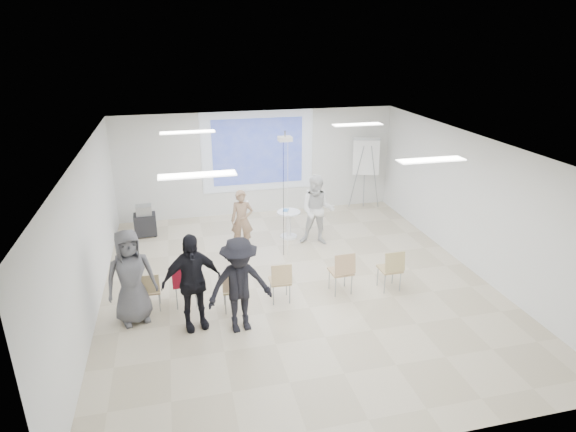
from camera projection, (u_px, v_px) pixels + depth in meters
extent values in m
cube|color=beige|center=(297.00, 285.00, 10.33)|extent=(8.00, 9.00, 0.10)
cube|color=white|center=(298.00, 143.00, 9.22)|extent=(8.00, 9.00, 0.10)
cube|color=silver|center=(258.00, 163.00, 13.91)|extent=(8.00, 0.10, 3.00)
cube|color=silver|center=(86.00, 237.00, 8.89)|extent=(0.10, 9.00, 3.00)
cube|color=silver|center=(474.00, 203.00, 10.66)|extent=(0.10, 9.00, 3.00)
cube|color=silver|center=(258.00, 151.00, 13.72)|extent=(3.20, 0.01, 2.30)
cube|color=#3346AE|center=(258.00, 152.00, 13.71)|extent=(2.60, 0.01, 1.90)
cylinder|color=white|center=(289.00, 236.00, 12.61)|extent=(0.57, 0.57, 0.05)
cylinder|color=white|center=(289.00, 225.00, 12.49)|extent=(0.16, 0.16, 0.65)
cylinder|color=white|center=(289.00, 212.00, 12.37)|extent=(0.78, 0.78, 0.04)
cube|color=white|center=(290.00, 212.00, 12.32)|extent=(0.22, 0.17, 0.01)
cube|color=#4388C9|center=(286.00, 210.00, 12.42)|extent=(0.20, 0.24, 0.02)
imported|color=#9C795F|center=(242.00, 216.00, 11.68)|extent=(0.69, 0.53, 1.71)
imported|color=white|center=(317.00, 207.00, 11.91)|extent=(1.17, 1.06, 1.98)
cube|color=white|center=(247.00, 202.00, 11.85)|extent=(0.07, 0.13, 0.04)
cube|color=silver|center=(308.00, 191.00, 11.98)|extent=(0.08, 0.13, 0.04)
cube|color=tan|center=(151.00, 290.00, 9.24)|extent=(0.37, 0.37, 0.04)
cube|color=tan|center=(149.00, 284.00, 9.00)|extent=(0.37, 0.08, 0.36)
cylinder|color=gray|center=(143.00, 304.00, 9.15)|extent=(0.02, 0.02, 0.39)
cylinder|color=#95979D|center=(160.00, 302.00, 9.21)|extent=(0.02, 0.02, 0.39)
cylinder|color=gray|center=(144.00, 296.00, 9.42)|extent=(0.02, 0.02, 0.39)
cylinder|color=gray|center=(160.00, 295.00, 9.49)|extent=(0.02, 0.02, 0.39)
cube|color=tan|center=(185.00, 281.00, 9.38)|extent=(0.47, 0.47, 0.04)
cube|color=tan|center=(185.00, 274.00, 9.09)|extent=(0.46, 0.10, 0.44)
cylinder|color=gray|center=(177.00, 299.00, 9.26)|extent=(0.02, 0.02, 0.48)
cylinder|color=#909398|center=(196.00, 296.00, 9.35)|extent=(0.02, 0.02, 0.48)
cylinder|color=#92959A|center=(176.00, 289.00, 9.60)|extent=(0.02, 0.02, 0.48)
cylinder|color=gray|center=(195.00, 287.00, 9.68)|extent=(0.02, 0.02, 0.48)
cube|color=tan|center=(233.00, 288.00, 9.21)|extent=(0.43, 0.43, 0.04)
cube|color=tan|center=(234.00, 282.00, 8.94)|extent=(0.42, 0.10, 0.40)
cylinder|color=#92959A|center=(226.00, 304.00, 9.11)|extent=(0.02, 0.02, 0.44)
cylinder|color=#919499|center=(243.00, 302.00, 9.17)|extent=(0.02, 0.02, 0.44)
cylinder|color=#94979C|center=(224.00, 295.00, 9.42)|extent=(0.02, 0.02, 0.44)
cylinder|color=gray|center=(241.00, 293.00, 9.48)|extent=(0.02, 0.02, 0.44)
cube|color=tan|center=(280.00, 281.00, 9.52)|extent=(0.42, 0.42, 0.04)
cube|color=tan|center=(282.00, 275.00, 9.26)|extent=(0.41, 0.10, 0.39)
cylinder|color=gray|center=(273.00, 296.00, 9.42)|extent=(0.02, 0.02, 0.42)
cylinder|color=gray|center=(290.00, 294.00, 9.48)|extent=(0.02, 0.02, 0.42)
cylinder|color=gray|center=(271.00, 287.00, 9.72)|extent=(0.02, 0.02, 0.42)
cylinder|color=gray|center=(287.00, 286.00, 9.78)|extent=(0.02, 0.02, 0.42)
cube|color=tan|center=(341.00, 271.00, 9.83)|extent=(0.46, 0.46, 0.04)
cube|color=tan|center=(345.00, 264.00, 9.55)|extent=(0.44, 0.11, 0.41)
cylinder|color=gray|center=(335.00, 287.00, 9.71)|extent=(0.02, 0.02, 0.46)
cylinder|color=gray|center=(352.00, 284.00, 9.80)|extent=(0.02, 0.02, 0.46)
cylinder|color=#94979C|center=(329.00, 279.00, 10.02)|extent=(0.02, 0.02, 0.46)
cylinder|color=#919499|center=(345.00, 277.00, 10.12)|extent=(0.02, 0.02, 0.46)
cube|color=tan|center=(390.00, 269.00, 9.95)|extent=(0.43, 0.43, 0.04)
cube|color=tan|center=(395.00, 262.00, 9.67)|extent=(0.43, 0.09, 0.41)
cylinder|color=gray|center=(385.00, 284.00, 9.84)|extent=(0.02, 0.02, 0.45)
cylinder|color=gray|center=(400.00, 282.00, 9.92)|extent=(0.02, 0.02, 0.45)
cylinder|color=gray|center=(378.00, 276.00, 10.15)|extent=(0.02, 0.02, 0.45)
cylinder|color=gray|center=(393.00, 274.00, 10.23)|extent=(0.02, 0.02, 0.45)
cube|color=#A41428|center=(185.00, 276.00, 9.10)|extent=(0.48, 0.12, 0.45)
imported|color=black|center=(233.00, 286.00, 9.22)|extent=(0.34, 0.25, 0.03)
imported|color=black|center=(191.00, 275.00, 8.44)|extent=(1.34, 0.95, 2.10)
imported|color=black|center=(240.00, 279.00, 8.38)|extent=(1.40, 0.88, 2.03)
imported|color=#5C5C61|center=(130.00, 272.00, 8.64)|extent=(1.14, 0.91, 2.03)
cylinder|color=gray|center=(356.00, 177.00, 14.33)|extent=(0.30, 0.33, 1.95)
cylinder|color=gray|center=(375.00, 177.00, 14.30)|extent=(0.42, 0.13, 1.95)
cylinder|color=#919499|center=(364.00, 174.00, 14.64)|extent=(0.15, 0.43, 1.95)
cube|color=white|center=(366.00, 156.00, 14.22)|extent=(0.80, 0.44, 1.09)
cube|color=#95989D|center=(367.00, 139.00, 14.08)|extent=(0.78, 0.29, 0.07)
cube|color=black|center=(145.00, 224.00, 12.64)|extent=(0.57, 0.47, 0.56)
cube|color=#92969A|center=(144.00, 210.00, 12.49)|extent=(0.40, 0.35, 0.25)
cylinder|color=black|center=(138.00, 237.00, 12.53)|extent=(0.07, 0.07, 0.07)
cylinder|color=black|center=(155.00, 236.00, 12.64)|extent=(0.07, 0.07, 0.07)
cylinder|color=black|center=(138.00, 233.00, 12.83)|extent=(0.07, 0.07, 0.07)
cylinder|color=black|center=(155.00, 231.00, 12.94)|extent=(0.07, 0.07, 0.07)
cube|color=white|center=(285.00, 139.00, 10.69)|extent=(0.30, 0.25, 0.10)
cylinder|color=gray|center=(285.00, 134.00, 10.65)|extent=(0.04, 0.04, 0.14)
cylinder|color=black|center=(283.00, 201.00, 11.11)|extent=(0.01, 0.01, 2.77)
cylinder|color=white|center=(288.00, 201.00, 11.12)|extent=(0.01, 0.01, 2.77)
cube|color=white|center=(188.00, 132.00, 10.63)|extent=(1.20, 0.30, 0.02)
cube|color=white|center=(357.00, 125.00, 11.50)|extent=(1.20, 0.30, 0.02)
cube|color=white|center=(197.00, 175.00, 7.45)|extent=(1.20, 0.30, 0.02)
cube|color=white|center=(431.00, 160.00, 8.32)|extent=(1.20, 0.30, 0.02)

